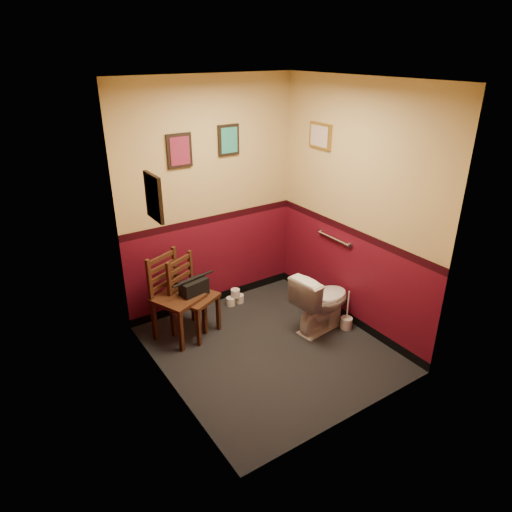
# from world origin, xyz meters

# --- Properties ---
(floor) EXTENTS (2.20, 2.40, 0.00)m
(floor) POSITION_xyz_m (0.00, 0.00, 0.00)
(floor) COLOR black
(floor) RESTS_ON ground
(ceiling) EXTENTS (2.20, 2.40, 0.00)m
(ceiling) POSITION_xyz_m (0.00, 0.00, 2.70)
(ceiling) COLOR silver
(ceiling) RESTS_ON ground
(wall_back) EXTENTS (2.20, 0.00, 2.70)m
(wall_back) POSITION_xyz_m (0.00, 1.20, 1.35)
(wall_back) COLOR #570B1A
(wall_back) RESTS_ON ground
(wall_front) EXTENTS (2.20, 0.00, 2.70)m
(wall_front) POSITION_xyz_m (0.00, -1.20, 1.35)
(wall_front) COLOR #570B1A
(wall_front) RESTS_ON ground
(wall_left) EXTENTS (0.00, 2.40, 2.70)m
(wall_left) POSITION_xyz_m (-1.10, 0.00, 1.35)
(wall_left) COLOR #570B1A
(wall_left) RESTS_ON ground
(wall_right) EXTENTS (0.00, 2.40, 2.70)m
(wall_right) POSITION_xyz_m (1.10, 0.00, 1.35)
(wall_right) COLOR #570B1A
(wall_right) RESTS_ON ground
(grab_bar) EXTENTS (0.05, 0.56, 0.06)m
(grab_bar) POSITION_xyz_m (1.07, 0.25, 0.95)
(grab_bar) COLOR silver
(grab_bar) RESTS_ON wall_right
(framed_print_back_a) EXTENTS (0.28, 0.04, 0.36)m
(framed_print_back_a) POSITION_xyz_m (-0.35, 1.18, 1.95)
(framed_print_back_a) COLOR black
(framed_print_back_a) RESTS_ON wall_back
(framed_print_back_b) EXTENTS (0.26, 0.04, 0.34)m
(framed_print_back_b) POSITION_xyz_m (0.25, 1.18, 2.00)
(framed_print_back_b) COLOR black
(framed_print_back_b) RESTS_ON wall_back
(framed_print_left) EXTENTS (0.04, 0.30, 0.38)m
(framed_print_left) POSITION_xyz_m (-1.08, 0.10, 1.85)
(framed_print_left) COLOR black
(framed_print_left) RESTS_ON wall_left
(framed_print_right) EXTENTS (0.04, 0.34, 0.28)m
(framed_print_right) POSITION_xyz_m (1.08, 0.60, 2.05)
(framed_print_right) COLOR olive
(framed_print_right) RESTS_ON wall_right
(toilet) EXTENTS (0.76, 0.48, 0.70)m
(toilet) POSITION_xyz_m (0.72, 0.01, 0.35)
(toilet) COLOR white
(toilet) RESTS_ON floor
(toilet_brush) EXTENTS (0.13, 0.13, 0.48)m
(toilet_brush) POSITION_xyz_m (0.97, -0.16, 0.08)
(toilet_brush) COLOR silver
(toilet_brush) RESTS_ON floor
(chair_left) EXTENTS (0.59, 0.59, 0.97)m
(chair_left) POSITION_xyz_m (-0.70, 0.78, 0.49)
(chair_left) COLOR #542C19
(chair_left) RESTS_ON floor
(chair_right) EXTENTS (0.56, 0.56, 0.90)m
(chair_right) POSITION_xyz_m (-0.52, 0.75, 0.45)
(chair_right) COLOR #542C19
(chair_right) RESTS_ON floor
(handbag) EXTENTS (0.33, 0.21, 0.22)m
(handbag) POSITION_xyz_m (-0.50, 0.71, 0.57)
(handbag) COLOR black
(handbag) RESTS_ON chair_right
(tp_stack) EXTENTS (0.24, 0.12, 0.21)m
(tp_stack) POSITION_xyz_m (0.19, 1.01, 0.09)
(tp_stack) COLOR silver
(tp_stack) RESTS_ON floor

